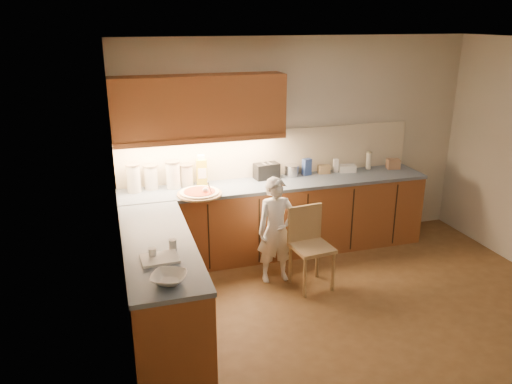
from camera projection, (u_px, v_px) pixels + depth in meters
room at (384, 153)px, 4.33m from camera, size 4.54×4.50×2.62m
l_counter at (244, 237)px, 5.61m from camera, size 3.77×2.62×0.92m
backsplash at (270, 153)px, 6.18m from camera, size 3.75×0.02×0.58m
upper_cabinets at (199, 107)px, 5.58m from camera, size 1.95×0.36×0.73m
pizza_on_board at (200, 193)px, 5.56m from camera, size 0.50×0.50×0.20m
child at (276, 230)px, 5.45m from camera, size 0.44×0.29×1.19m
wooden_chair at (309, 241)px, 5.37m from camera, size 0.44×0.44×0.89m
mixing_bowl at (169, 278)px, 3.72m from camera, size 0.35×0.35×0.07m
canister_a at (134, 178)px, 5.62m from camera, size 0.16×0.16×0.33m
canister_b at (151, 177)px, 5.73m from camera, size 0.16×0.16×0.29m
canister_c at (173, 174)px, 5.75m from camera, size 0.17×0.17×0.32m
canister_d at (187, 175)px, 5.83m from camera, size 0.16×0.16×0.26m
oil_jug at (202, 171)px, 5.86m from camera, size 0.13×0.10×0.37m
toaster at (267, 171)px, 6.12m from camera, size 0.32×0.20×0.20m
steel_pot at (292, 170)px, 6.23m from camera, size 0.19×0.19×0.14m
blue_box at (307, 167)px, 6.26m from camera, size 0.12×0.10×0.21m
card_box_a at (324, 169)px, 6.34m from camera, size 0.16×0.12×0.10m
white_bottle at (336, 166)px, 6.37m from camera, size 0.07×0.07×0.18m
flat_pack at (347, 168)px, 6.41m from camera, size 0.24×0.19×0.08m
tall_jar at (369, 160)px, 6.50m from camera, size 0.07×0.07×0.23m
card_box_b at (393, 164)px, 6.54m from camera, size 0.18×0.16×0.13m
dough_cloth at (160, 259)px, 4.07m from camera, size 0.31×0.25×0.02m
spice_jar_a at (153, 253)px, 4.09m from camera, size 0.07×0.07×0.08m
spice_jar_b at (173, 244)px, 4.25m from camera, size 0.09×0.09×0.09m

